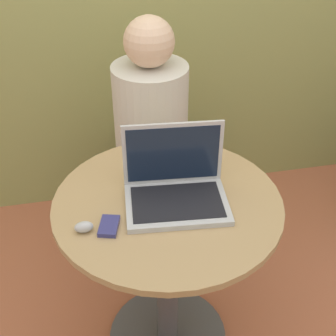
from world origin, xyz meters
The scene contains 6 objects.
ground_plane centered at (0.00, 0.00, 0.00)m, with size 12.00×12.00×0.00m, color #B26042.
round_table centered at (0.00, 0.00, 0.53)m, with size 0.79×0.79×0.76m.
laptop centered at (0.03, 0.00, 0.82)m, with size 0.36×0.27×0.26m.
cell_phone centered at (-0.21, -0.10, 0.77)m, with size 0.08×0.11×0.02m.
computer_mouse centered at (-0.29, -0.10, 0.78)m, with size 0.06×0.04×0.04m.
person_seated centered at (0.06, 0.67, 0.51)m, with size 0.37×0.53×1.20m.
Camera 1 is at (-0.25, -1.21, 1.78)m, focal length 50.00 mm.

